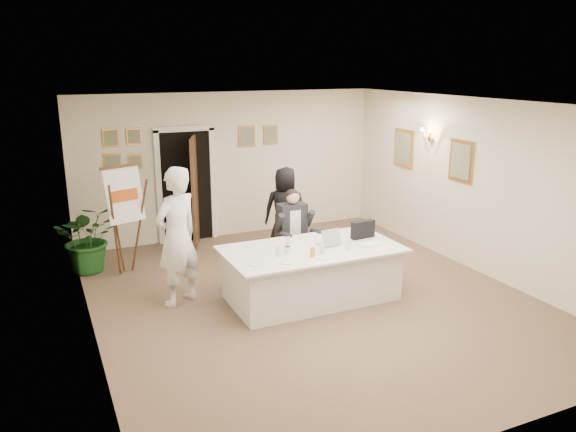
# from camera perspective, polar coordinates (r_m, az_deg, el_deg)

# --- Properties ---
(floor) EXTENTS (7.00, 7.00, 0.00)m
(floor) POSITION_cam_1_polar(r_m,az_deg,el_deg) (8.30, 2.28, -8.29)
(floor) COLOR brown
(floor) RESTS_ON ground
(ceiling) EXTENTS (6.00, 7.00, 0.02)m
(ceiling) POSITION_cam_1_polar(r_m,az_deg,el_deg) (7.63, 2.51, 11.37)
(ceiling) COLOR white
(ceiling) RESTS_ON wall_back
(wall_back) EXTENTS (6.00, 0.10, 2.80)m
(wall_back) POSITION_cam_1_polar(r_m,az_deg,el_deg) (11.02, -5.88, 5.18)
(wall_back) COLOR white
(wall_back) RESTS_ON floor
(wall_front) EXTENTS (6.00, 0.10, 2.80)m
(wall_front) POSITION_cam_1_polar(r_m,az_deg,el_deg) (5.13, 20.44, -7.69)
(wall_front) COLOR white
(wall_front) RESTS_ON floor
(wall_left) EXTENTS (0.10, 7.00, 2.80)m
(wall_left) POSITION_cam_1_polar(r_m,az_deg,el_deg) (7.06, -19.89, -1.42)
(wall_left) COLOR white
(wall_left) RESTS_ON floor
(wall_right) EXTENTS (0.10, 7.00, 2.80)m
(wall_right) POSITION_cam_1_polar(r_m,az_deg,el_deg) (9.55, 18.69, 2.89)
(wall_right) COLOR white
(wall_right) RESTS_ON floor
(doorway) EXTENTS (1.14, 0.86, 2.20)m
(doorway) POSITION_cam_1_polar(r_m,az_deg,el_deg) (10.67, -10.01, 2.74)
(doorway) COLOR black
(doorway) RESTS_ON floor
(pictures_back_wall) EXTENTS (3.40, 0.06, 0.80)m
(pictures_back_wall) POSITION_cam_1_polar(r_m,az_deg,el_deg) (10.69, -9.98, 7.16)
(pictures_back_wall) COLOR #C78A44
(pictures_back_wall) RESTS_ON wall_back
(pictures_right_wall) EXTENTS (0.06, 2.20, 0.80)m
(pictures_right_wall) POSITION_cam_1_polar(r_m,az_deg,el_deg) (10.36, 14.23, 6.11)
(pictures_right_wall) COLOR #C78A44
(pictures_right_wall) RESTS_ON wall_right
(wall_sconce) EXTENTS (0.20, 0.30, 0.24)m
(wall_sconce) POSITION_cam_1_polar(r_m,az_deg,el_deg) (10.27, 14.05, 8.02)
(wall_sconce) COLOR #BA863B
(wall_sconce) RESTS_ON wall_right
(conference_table) EXTENTS (2.51, 1.35, 0.78)m
(conference_table) POSITION_cam_1_polar(r_m,az_deg,el_deg) (8.13, 2.41, -5.81)
(conference_table) COLOR white
(conference_table) RESTS_ON floor
(seated_man) EXTENTS (0.71, 0.74, 1.42)m
(seated_man) POSITION_cam_1_polar(r_m,az_deg,el_deg) (8.95, 0.56, -1.65)
(seated_man) COLOR black
(seated_man) RESTS_ON floor
(flip_chart) EXTENTS (0.63, 0.49, 1.76)m
(flip_chart) POSITION_cam_1_polar(r_m,az_deg,el_deg) (9.32, -16.38, -0.94)
(flip_chart) COLOR #3B1D12
(flip_chart) RESTS_ON floor
(standing_man) EXTENTS (0.86, 0.76, 1.98)m
(standing_man) POSITION_cam_1_polar(r_m,az_deg,el_deg) (7.94, -11.20, -2.08)
(standing_man) COLOR silver
(standing_man) RESTS_ON floor
(standing_woman) EXTENTS (0.91, 0.81, 1.57)m
(standing_woman) POSITION_cam_1_polar(r_m,az_deg,el_deg) (9.96, -0.27, 0.55)
(standing_woman) COLOR black
(standing_woman) RESTS_ON floor
(potted_palm) EXTENTS (1.05, 0.91, 1.15)m
(potted_palm) POSITION_cam_1_polar(r_m,az_deg,el_deg) (9.70, -19.63, -2.06)
(potted_palm) COLOR #1B531E
(potted_palm) RESTS_ON floor
(laptop) EXTENTS (0.35, 0.37, 0.28)m
(laptop) POSITION_cam_1_polar(r_m,az_deg,el_deg) (8.13, 4.05, -1.96)
(laptop) COLOR #B7BABC
(laptop) RESTS_ON conference_table
(laptop_bag) EXTENTS (0.39, 0.14, 0.27)m
(laptop_bag) POSITION_cam_1_polar(r_m,az_deg,el_deg) (8.49, 7.61, -1.35)
(laptop_bag) COLOR black
(laptop_bag) RESTS_ON conference_table
(paper_stack) EXTENTS (0.30, 0.22, 0.03)m
(paper_stack) POSITION_cam_1_polar(r_m,az_deg,el_deg) (8.20, 8.20, -2.85)
(paper_stack) COLOR white
(paper_stack) RESTS_ON conference_table
(plate_left) EXTENTS (0.31, 0.31, 0.01)m
(plate_left) POSITION_cam_1_polar(r_m,az_deg,el_deg) (7.39, -3.19, -4.81)
(plate_left) COLOR white
(plate_left) RESTS_ON conference_table
(plate_mid) EXTENTS (0.23, 0.23, 0.01)m
(plate_mid) POSITION_cam_1_polar(r_m,az_deg,el_deg) (7.42, -0.10, -4.69)
(plate_mid) COLOR white
(plate_mid) RESTS_ON conference_table
(plate_near) EXTENTS (0.26, 0.26, 0.01)m
(plate_near) POSITION_cam_1_polar(r_m,az_deg,el_deg) (7.61, 3.42, -4.22)
(plate_near) COLOR white
(plate_near) RESTS_ON conference_table
(glass_a) EXTENTS (0.07, 0.07, 0.14)m
(glass_a) POSITION_cam_1_polar(r_m,az_deg,el_deg) (7.65, -1.01, -3.59)
(glass_a) COLOR silver
(glass_a) RESTS_ON conference_table
(glass_b) EXTENTS (0.07, 0.07, 0.14)m
(glass_b) POSITION_cam_1_polar(r_m,az_deg,el_deg) (7.75, 3.46, -3.36)
(glass_b) COLOR silver
(glass_b) RESTS_ON conference_table
(glass_c) EXTENTS (0.08, 0.08, 0.14)m
(glass_c) POSITION_cam_1_polar(r_m,az_deg,el_deg) (7.97, 6.17, -2.90)
(glass_c) COLOR silver
(glass_c) RESTS_ON conference_table
(glass_d) EXTENTS (0.07, 0.07, 0.14)m
(glass_d) POSITION_cam_1_polar(r_m,az_deg,el_deg) (8.04, 0.04, -2.64)
(glass_d) COLOR silver
(glass_d) RESTS_ON conference_table
(oj_glass) EXTENTS (0.08, 0.08, 0.13)m
(oj_glass) POSITION_cam_1_polar(r_m,az_deg,el_deg) (7.63, 2.51, -3.70)
(oj_glass) COLOR orange
(oj_glass) RESTS_ON conference_table
(steel_jug) EXTENTS (0.10, 0.10, 0.11)m
(steel_jug) POSITION_cam_1_polar(r_m,az_deg,el_deg) (7.73, -0.05, -3.50)
(steel_jug) COLOR silver
(steel_jug) RESTS_ON conference_table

